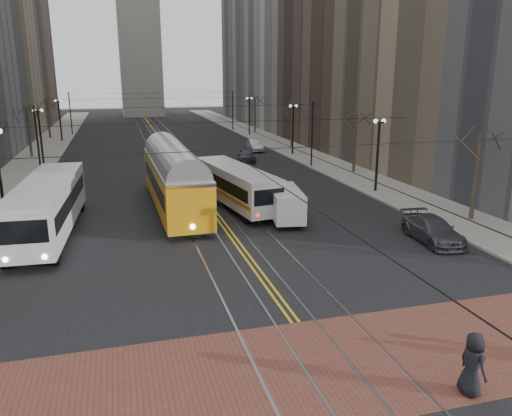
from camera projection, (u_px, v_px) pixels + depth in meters
ground at (287, 311)px, 20.03m from camera, size 260.00×260.00×0.00m
sidewalk_left at (40, 156)px, 58.03m from camera, size 5.00×140.00×0.15m
sidewalk_right at (284, 146)px, 65.77m from camera, size 5.00×140.00×0.15m
crosswalk_band at (327, 365)px, 16.31m from camera, size 25.00×6.00×0.01m
streetcar_rails at (169, 151)px, 61.92m from camera, size 4.80×130.00×0.02m
centre_lines at (169, 151)px, 61.92m from camera, size 0.42×130.00×0.01m
building_right_mid at (360, 13)px, 65.02m from camera, size 16.00×20.00×34.00m
building_right_far at (270, 20)px, 101.48m from camera, size 16.00×20.00×40.00m
lamp_posts at (187, 146)px, 46.07m from camera, size 27.60×57.20×5.60m
street_trees at (178, 138)px, 52.12m from camera, size 31.68×53.28×5.60m
trolley_wires at (178, 129)px, 51.48m from camera, size 25.96×120.00×6.60m
transit_bus at (48, 208)px, 29.25m from camera, size 3.41×13.04×3.23m
streetcar at (174, 184)px, 34.95m from camera, size 3.10×15.23×3.58m
rear_bus at (236, 187)px, 35.61m from camera, size 4.06×11.20×2.86m
cargo_van at (285, 205)px, 32.08m from camera, size 2.57×5.03×2.12m
sedan_grey at (247, 155)px, 54.60m from camera, size 2.38×4.44×1.44m
sedan_silver at (255, 145)px, 61.87m from camera, size 1.82×4.40×1.41m
sedan_parked at (433, 230)px, 28.25m from camera, size 2.31×4.96×1.40m
pedestrian_a at (473, 364)px, 14.63m from camera, size 0.69×1.00×1.97m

